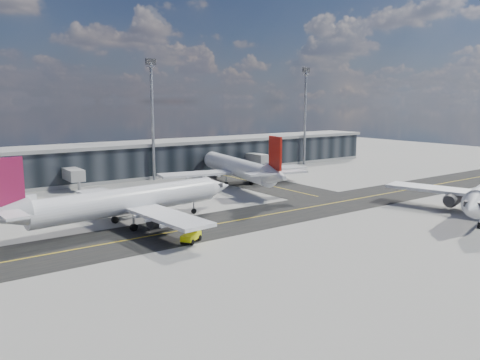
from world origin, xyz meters
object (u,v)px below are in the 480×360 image
(airliner_af, at_px, (126,201))
(service_van, at_px, (261,176))
(airliner_redtail, at_px, (238,168))
(baggage_tug, at_px, (192,234))

(airliner_af, height_order, service_van, airliner_af)
(service_van, bearing_deg, airliner_redtail, -161.86)
(airliner_af, xyz_separation_m, service_van, (44.11, 22.67, -3.16))
(airliner_af, relative_size, baggage_tug, 10.90)
(airliner_af, xyz_separation_m, baggage_tug, (4.25, -12.72, -2.89))
(airliner_redtail, height_order, service_van, airliner_redtail)
(baggage_tug, distance_m, service_van, 53.30)
(airliner_af, height_order, baggage_tug, airliner_af)
(baggage_tug, xyz_separation_m, service_van, (39.86, 35.39, -0.27))
(airliner_redtail, bearing_deg, baggage_tug, -122.96)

